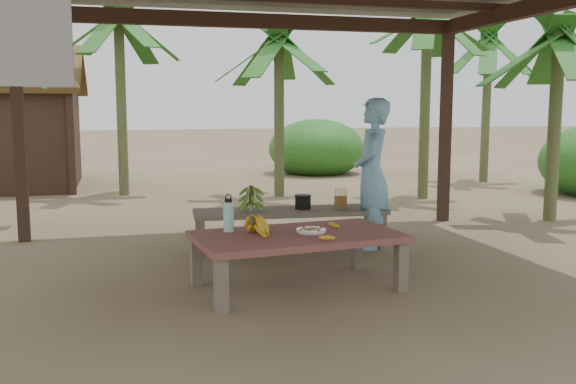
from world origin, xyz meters
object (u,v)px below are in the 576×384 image
object	(u,v)px
work_table	(297,241)
cooking_pot	(303,202)
woman	(372,174)
water_flask	(229,216)
ripe_banana_bunch	(252,225)
bench	(290,214)
plate	(311,231)

from	to	relation	value
work_table	cooking_pot	size ratio (longest dim) A/B	10.48
cooking_pot	woman	bearing A→B (deg)	-16.49
work_table	woman	distance (m)	1.93
water_flask	cooking_pot	bearing A→B (deg)	51.21
work_table	ripe_banana_bunch	bearing A→B (deg)	169.51
work_table	water_flask	world-z (taller)	water_flask
bench	cooking_pot	xyz separation A→B (m)	(0.15, 0.01, 0.13)
cooking_pot	bench	bearing A→B (deg)	-176.24
ripe_banana_bunch	woman	world-z (taller)	woman
plate	cooking_pot	size ratio (longest dim) A/B	1.49
work_table	water_flask	distance (m)	0.66
ripe_banana_bunch	cooking_pot	bearing A→B (deg)	59.75
work_table	ripe_banana_bunch	distance (m)	0.43
bench	cooking_pot	distance (m)	0.20
ripe_banana_bunch	plate	world-z (taller)	ripe_banana_bunch
plate	woman	distance (m)	1.83
cooking_pot	water_flask	bearing A→B (deg)	-128.79
bench	woman	xyz separation A→B (m)	(0.91, -0.21, 0.46)
plate	cooking_pot	xyz separation A→B (m)	(0.39, 1.60, 0.01)
bench	plate	size ratio (longest dim) A/B	8.25
work_table	cooking_pot	distance (m)	1.69
bench	water_flask	size ratio (longest dim) A/B	6.53
plate	cooking_pot	distance (m)	1.65
woman	cooking_pot	bearing A→B (deg)	-84.58
work_table	bench	bearing A→B (deg)	70.43
bench	ripe_banana_bunch	size ratio (longest dim) A/B	7.38
ripe_banana_bunch	woman	size ratio (longest dim) A/B	0.18
work_table	plate	distance (m)	0.15
bench	plate	world-z (taller)	plate
plate	bench	bearing A→B (deg)	81.59
water_flask	plate	bearing A→B (deg)	-19.13
water_flask	woman	world-z (taller)	woman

